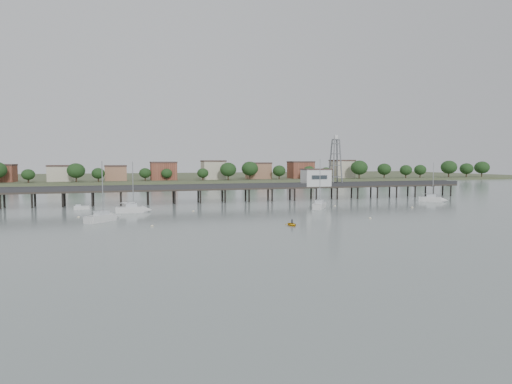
# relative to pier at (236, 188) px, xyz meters

# --- Properties ---
(ground_plane) EXTENTS (500.00, 500.00, 0.00)m
(ground_plane) POSITION_rel_pier_xyz_m (0.00, -60.00, -3.79)
(ground_plane) COLOR gray
(ground_plane) RESTS_ON ground
(pier) EXTENTS (150.00, 5.00, 5.50)m
(pier) POSITION_rel_pier_xyz_m (0.00, 0.00, 0.00)
(pier) COLOR #2D2823
(pier) RESTS_ON ground
(pier_building) EXTENTS (8.40, 5.40, 5.30)m
(pier_building) POSITION_rel_pier_xyz_m (25.00, 0.00, 2.87)
(pier_building) COLOR silver
(pier_building) RESTS_ON ground
(lattice_tower) EXTENTS (3.20, 3.20, 15.50)m
(lattice_tower) POSITION_rel_pier_xyz_m (31.50, 0.00, 7.31)
(lattice_tower) COLOR slate
(lattice_tower) RESTS_ON ground
(sailboat_b) EXTENTS (7.23, 2.17, 12.02)m
(sailboat_b) POSITION_rel_pier_xyz_m (-27.73, -18.36, -3.15)
(sailboat_b) COLOR silver
(sailboat_b) RESTS_ON ground
(sailboat_c) EXTENTS (6.43, 7.50, 12.77)m
(sailboat_c) POSITION_rel_pier_xyz_m (16.08, -22.00, -3.15)
(sailboat_c) COLOR silver
(sailboat_c) RESTS_ON ground
(sailboat_a) EXTENTS (6.74, 6.59, 12.15)m
(sailboat_a) POSITION_rel_pier_xyz_m (-33.69, -31.15, -3.15)
(sailboat_a) COLOR silver
(sailboat_a) RESTS_ON ground
(sailboat_e) EXTENTS (6.92, 5.87, 11.82)m
(sailboat_e) POSITION_rel_pier_xyz_m (54.63, -16.60, -3.14)
(sailboat_e) COLOR silver
(sailboat_e) RESTS_ON ground
(white_tender) EXTENTS (3.62, 1.73, 1.37)m
(white_tender) POSITION_rel_pier_xyz_m (-40.27, -8.63, -3.37)
(white_tender) COLOR silver
(white_tender) RESTS_ON ground
(yellow_dinghy) EXTENTS (2.15, 0.72, 2.97)m
(yellow_dinghy) POSITION_rel_pier_xyz_m (-1.43, -47.01, -3.79)
(yellow_dinghy) COLOR yellow
(yellow_dinghy) RESTS_ON ground
(dinghy_occupant) EXTENTS (0.60, 1.03, 0.23)m
(dinghy_occupant) POSITION_rel_pier_xyz_m (-1.43, -47.01, -3.79)
(dinghy_occupant) COLOR black
(dinghy_occupant) RESTS_ON ground
(mooring_buoys) EXTENTS (78.15, 24.09, 0.39)m
(mooring_buoys) POSITION_rel_pier_xyz_m (-0.58, -29.31, -3.71)
(mooring_buoys) COLOR beige
(mooring_buoys) RESTS_ON ground
(far_shore) EXTENTS (500.00, 170.00, 10.40)m
(far_shore) POSITION_rel_pier_xyz_m (0.36, 179.58, -2.85)
(far_shore) COLOR #475133
(far_shore) RESTS_ON ground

